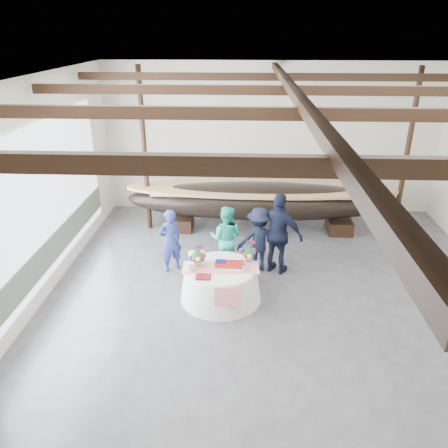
{
  "coord_description": "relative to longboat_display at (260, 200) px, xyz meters",
  "views": [
    {
      "loc": [
        -0.77,
        -7.09,
        5.31
      ],
      "look_at": [
        -1.23,
        2.25,
        1.11
      ],
      "focal_mm": 35.0,
      "sensor_mm": 36.0,
      "label": 1
    }
  ],
  "objects": [
    {
      "name": "guest_woman_teal",
      "position": [
        -0.87,
        -2.26,
        -0.1
      ],
      "size": [
        0.88,
        0.74,
        1.61
      ],
      "primitive_type": "imported",
      "rotation": [
        0.0,
        0.0,
        2.96
      ],
      "color": "#22B298",
      "rests_on": "ground"
    },
    {
      "name": "open_bay",
      "position": [
        -4.64,
        -3.38,
        0.92
      ],
      "size": [
        0.03,
        7.0,
        3.2
      ],
      "color": "silver",
      "rests_on": "ground"
    },
    {
      "name": "ceiling",
      "position": [
        0.31,
        -4.38,
        3.6
      ],
      "size": [
        10.0,
        12.0,
        0.01
      ],
      "primitive_type": "cube",
      "color": "white",
      "rests_on": "wall_back"
    },
    {
      "name": "tabletop_items",
      "position": [
        -0.93,
        -3.4,
        -0.01
      ],
      "size": [
        1.62,
        1.01,
        0.4
      ],
      "color": "red",
      "rests_on": "banquet_table"
    },
    {
      "name": "guest_man_right",
      "position": [
        0.36,
        -2.36,
        0.08
      ],
      "size": [
        1.25,
        0.96,
        1.97
      ],
      "primitive_type": "imported",
      "rotation": [
        0.0,
        0.0,
        2.67
      ],
      "color": "black",
      "rests_on": "ground"
    },
    {
      "name": "guest_woman_blue",
      "position": [
        -2.17,
        -2.38,
        -0.13
      ],
      "size": [
        0.67,
        0.62,
        1.55
      ],
      "primitive_type": "imported",
      "rotation": [
        0.0,
        0.0,
        3.74
      ],
      "color": "navy",
      "rests_on": "ground"
    },
    {
      "name": "wall_left",
      "position": [
        -4.69,
        -4.38,
        1.35
      ],
      "size": [
        0.02,
        12.0,
        4.5
      ],
      "primitive_type": "cube",
      "color": "silver",
      "rests_on": "ground"
    },
    {
      "name": "pavilion_structure",
      "position": [
        0.31,
        -3.62,
        3.1
      ],
      "size": [
        9.8,
        11.76,
        4.5
      ],
      "color": "black",
      "rests_on": "ground"
    },
    {
      "name": "longboat_display",
      "position": [
        0.0,
        0.0,
        0.0
      ],
      "size": [
        7.54,
        1.51,
        1.41
      ],
      "color": "black",
      "rests_on": "ground"
    },
    {
      "name": "banquet_table",
      "position": [
        -0.92,
        -3.53,
        -0.53
      ],
      "size": [
        1.73,
        1.73,
        0.74
      ],
      "color": "silver",
      "rests_on": "ground"
    },
    {
      "name": "guest_man_left",
      "position": [
        -0.09,
        -2.25,
        -0.11
      ],
      "size": [
        1.08,
        0.69,
        1.58
      ],
      "primitive_type": "imported",
      "rotation": [
        0.0,
        0.0,
        3.25
      ],
      "color": "black",
      "rests_on": "ground"
    },
    {
      "name": "wall_back",
      "position": [
        0.31,
        1.62,
        1.35
      ],
      "size": [
        10.0,
        0.02,
        4.5
      ],
      "primitive_type": "cube",
      "color": "silver",
      "rests_on": "ground"
    },
    {
      "name": "floor",
      "position": [
        0.31,
        -4.38,
        -0.9
      ],
      "size": [
        10.0,
        12.0,
        0.01
      ],
      "primitive_type": "cube",
      "color": "#3D3D42",
      "rests_on": "ground"
    }
  ]
}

